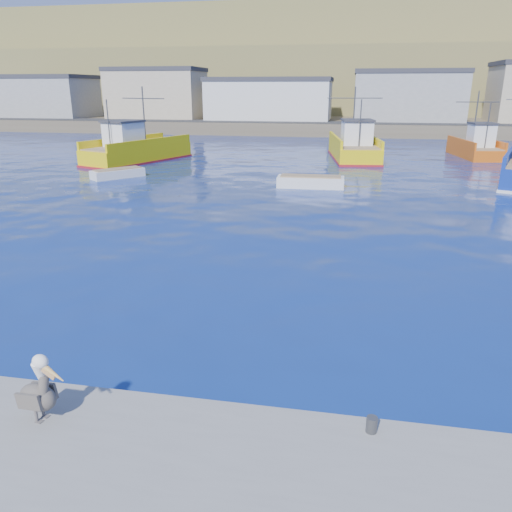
{
  "coord_description": "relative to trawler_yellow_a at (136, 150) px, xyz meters",
  "views": [
    {
      "loc": [
        2.34,
        -11.02,
        6.29
      ],
      "look_at": [
        -0.42,
        3.81,
        1.18
      ],
      "focal_mm": 35.0,
      "sensor_mm": 36.0,
      "label": 1
    }
  ],
  "objects": [
    {
      "name": "skiff_mid",
      "position": [
        16.21,
        -9.15,
        -0.71
      ],
      "size": [
        4.4,
        1.62,
        0.95
      ],
      "color": "silver",
      "rests_on": "ground"
    },
    {
      "name": "boat_orange",
      "position": [
        30.28,
        8.64,
        -0.01
      ],
      "size": [
        4.04,
        7.92,
        5.99
      ],
      "color": "#D65911",
      "rests_on": "ground"
    },
    {
      "name": "trawler_yellow_b",
      "position": [
        18.98,
        5.43,
        -0.01
      ],
      "size": [
        5.16,
        11.0,
        6.43
      ],
      "color": "yellow",
      "rests_on": "ground"
    },
    {
      "name": "trawler_yellow_a",
      "position": [
        0.0,
        0.0,
        0.0
      ],
      "size": [
        7.15,
        11.29,
        6.44
      ],
      "color": "yellow",
      "rests_on": "ground"
    },
    {
      "name": "dock_bollards",
      "position": [
        16.92,
        -34.42,
        -0.36
      ],
      "size": [
        36.2,
        0.2,
        0.3
      ],
      "color": "#4C4C4C",
      "rests_on": "dock"
    },
    {
      "name": "ground",
      "position": [
        16.32,
        -31.02,
        -1.01
      ],
      "size": [
        260.0,
        260.0,
        0.0
      ],
      "primitive_type": "plane",
      "color": "#071157",
      "rests_on": "ground"
    },
    {
      "name": "skiff_left",
      "position": [
        2.03,
        -8.04,
        -0.75
      ],
      "size": [
        3.42,
        3.76,
        0.82
      ],
      "color": "silver",
      "rests_on": "ground"
    },
    {
      "name": "pelican",
      "position": [
        13.4,
        -35.17,
        0.08
      ],
      "size": [
        1.12,
        0.58,
        1.38
      ],
      "color": "#595451",
      "rests_on": "dock"
    },
    {
      "name": "far_shore",
      "position": [
        16.33,
        78.19,
        7.97
      ],
      "size": [
        200.0,
        81.0,
        24.0
      ],
      "color": "brown",
      "rests_on": "ground"
    }
  ]
}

